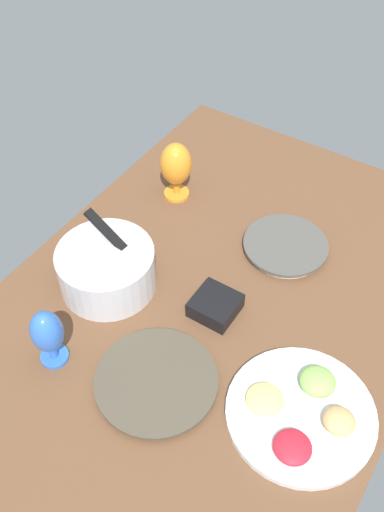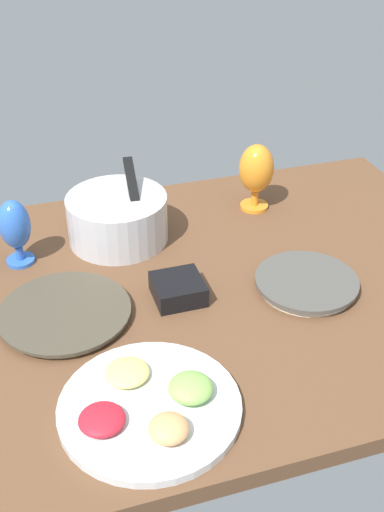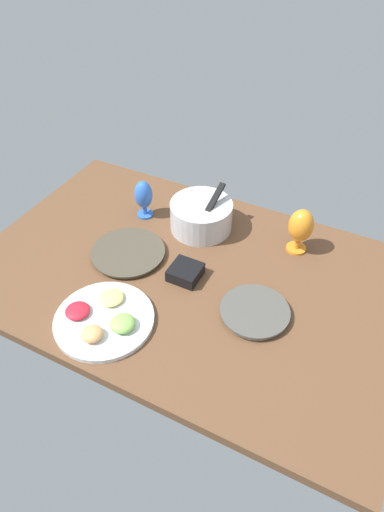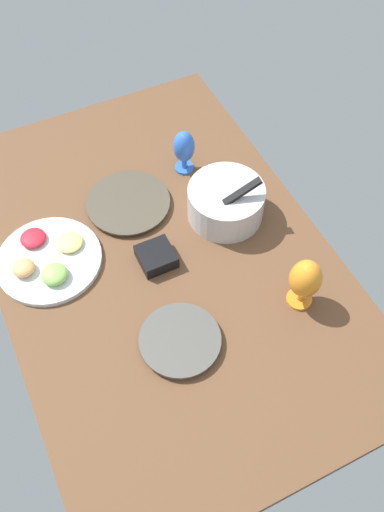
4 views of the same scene
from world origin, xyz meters
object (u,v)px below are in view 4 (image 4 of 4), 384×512
Objects in this scene: hurricane_glass_orange at (305,280)px; hurricane_glass_blue at (184,148)px; dinner_plate_left at (128,203)px; mixing_bowl at (226,202)px; square_bowl_black at (156,256)px; fruit_platter at (48,259)px; dinner_plate_right at (180,341)px.

hurricane_glass_blue is (-65.45, -8.19, -1.43)cm from hurricane_glass_orange.
dinner_plate_left is 1.53× the size of hurricane_glass_orange.
dinner_plate_left is at bearing -150.27° from hurricane_glass_orange.
mixing_bowl reaches higher than square_bowl_black.
fruit_platter is 34.70cm from square_bowl_black.
dinner_plate_right is at bearing -26.23° from hurricane_glass_blue.
hurricane_glass_orange is (2.78, 39.07, 10.25)cm from dinner_plate_right.
square_bowl_black reaches higher than dinner_plate_right.
mixing_bowl is at bearing 57.52° from dinner_plate_left.
dinner_plate_right is 0.94× the size of mixing_bowl.
square_bowl_black is at bearing 65.22° from fruit_platter.
mixing_bowl is 0.76× the size of fruit_platter.
hurricane_glass_blue is (-62.67, 30.88, 8.82)cm from dinner_plate_right.
mixing_bowl is at bearing 83.47° from fruit_platter.
dinner_plate_left is 55.55cm from dinner_plate_right.
fruit_platter is 3.05× the size of square_bowl_black.
hurricane_glass_blue is 42.45cm from square_bowl_black.
dinner_plate_right is at bearing -6.13° from dinner_plate_left.
hurricane_glass_blue is at bearing 106.62° from dinner_plate_left.
dinner_plate_left is 27.56cm from hurricane_glass_blue.
fruit_platter reaches higher than dinner_plate_right.
mixing_bowl reaches higher than hurricane_glass_blue.
dinner_plate_right is 51.24cm from fruit_platter.
dinner_plate_right is 1.40× the size of hurricane_glass_blue.
fruit_platter is (11.14, -32.04, 0.49)cm from dinner_plate_left.
dinner_plate_left is 25.73cm from square_bowl_black.
hurricane_glass_orange reaches higher than mixing_bowl.
hurricane_glass_orange is at bearing 54.27° from fruit_platter.
square_bowl_black reaches higher than dinner_plate_left.
dinner_plate_left is 1.69× the size of hurricane_glass_blue.
fruit_platter is at bearing -125.73° from hurricane_glass_orange.
hurricane_glass_orange is 1.71× the size of square_bowl_black.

